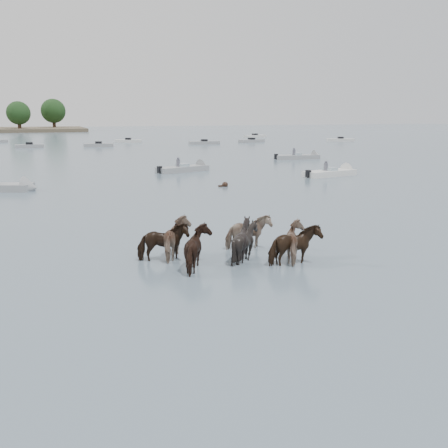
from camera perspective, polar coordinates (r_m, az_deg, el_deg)
name	(u,v)px	position (r m, az deg, el deg)	size (l,w,h in m)	color
ground	(193,278)	(15.72, -3.65, -6.31)	(400.00, 400.00, 0.00)	#4C616E
pony_herd	(232,243)	(17.42, 0.95, -2.22)	(6.15, 3.62, 1.58)	black
swimming_pony	(224,185)	(35.44, 0.05, 4.57)	(0.72, 0.44, 0.44)	black
motorboat_b	(2,187)	(36.75, -24.43, 3.91)	(6.11, 3.74, 1.92)	gray
motorboat_c	(189,168)	(45.38, -4.06, 6.48)	(5.61, 3.27, 1.92)	gray
motorboat_d	(336,173)	(43.00, 12.94, 5.85)	(5.55, 2.67, 1.92)	silver
motorboat_e	(303,157)	(58.36, 9.21, 7.73)	(5.85, 2.19, 1.92)	gray
distant_flotilla	(61,143)	(89.17, -18.43, 8.94)	(106.41, 24.99, 0.93)	gray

